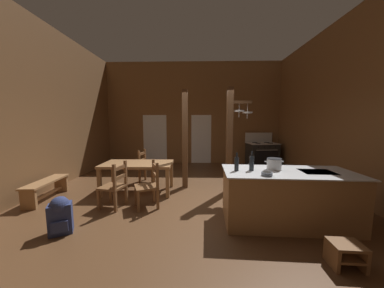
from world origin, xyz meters
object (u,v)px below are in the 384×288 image
object	(u,v)px
ladderback_chair_near_window	(147,167)
ladderback_chair_at_table_end	(115,186)
ladderback_chair_by_post	(149,185)
bottle_tall_on_counter	(252,163)
mixing_bowl_on_counter	(267,174)
bottle_short_on_counter	(237,164)
stockpot_on_counter	(274,164)
bench_along_left_wall	(46,187)
dining_table	(138,166)
step_stool	(346,253)
backpack	(60,214)
stove_range	(262,154)
kitchen_island	(287,197)

from	to	relation	value
ladderback_chair_near_window	ladderback_chair_at_table_end	bearing A→B (deg)	-97.09
ladderback_chair_by_post	bottle_tall_on_counter	bearing A→B (deg)	-16.02
mixing_bowl_on_counter	bottle_short_on_counter	bearing A→B (deg)	142.89
mixing_bowl_on_counter	stockpot_on_counter	bearing A→B (deg)	56.96
ladderback_chair_near_window	bench_along_left_wall	world-z (taller)	ladderback_chair_near_window
dining_table	bottle_short_on_counter	distance (m)	2.62
bottle_tall_on_counter	step_stool	bearing A→B (deg)	-51.08
backpack	bottle_tall_on_counter	world-z (taller)	bottle_tall_on_counter
mixing_bowl_on_counter	ladderback_chair_at_table_end	bearing A→B (deg)	163.22
stove_range	dining_table	world-z (taller)	stove_range
stove_range	ladderback_chair_by_post	distance (m)	5.28
step_stool	dining_table	xyz separation A→B (m)	(-3.27, 2.48, 0.47)
stove_range	backpack	xyz separation A→B (m)	(-4.73, -4.89, -0.17)
stove_range	mixing_bowl_on_counter	bearing A→B (deg)	-107.52
stove_range	dining_table	distance (m)	5.07
step_stool	dining_table	distance (m)	4.13
ladderback_chair_near_window	ladderback_chair_at_table_end	world-z (taller)	same
ladderback_chair_near_window	stockpot_on_counter	world-z (taller)	stockpot_on_counter
ladderback_chair_by_post	bottle_short_on_counter	size ratio (longest dim) A/B	3.04
stove_range	step_stool	distance (m)	5.56
ladderback_chair_by_post	backpack	xyz separation A→B (m)	(-1.15, -1.01, -0.14)
bottle_short_on_counter	ladderback_chair_by_post	bearing A→B (deg)	160.80
stove_range	backpack	bearing A→B (deg)	-134.02
dining_table	backpack	bearing A→B (deg)	-109.57
ladderback_chair_near_window	stockpot_on_counter	xyz separation A→B (m)	(2.81, -2.13, 0.57)
kitchen_island	mixing_bowl_on_counter	distance (m)	0.74
backpack	bench_along_left_wall	bearing A→B (deg)	133.75
step_stool	kitchen_island	bearing A→B (deg)	103.57
ladderback_chair_at_table_end	bottle_tall_on_counter	distance (m)	2.73
backpack	mixing_bowl_on_counter	world-z (taller)	mixing_bowl_on_counter
backpack	ladderback_chair_at_table_end	bearing A→B (deg)	64.24
kitchen_island	stove_range	world-z (taller)	stove_range
stove_range	bench_along_left_wall	distance (m)	6.98
ladderback_chair_near_window	bottle_short_on_counter	distance (m)	3.15
bench_along_left_wall	backpack	size ratio (longest dim) A/B	1.96
mixing_bowl_on_counter	bottle_tall_on_counter	size ratio (longest dim) A/B	0.50
ladderback_chair_at_table_end	stove_range	bearing A→B (deg)	42.69
bench_along_left_wall	step_stool	bearing A→B (deg)	-20.34
step_stool	backpack	size ratio (longest dim) A/B	0.63
dining_table	bottle_tall_on_counter	bearing A→B (deg)	-30.30
ladderback_chair_by_post	bench_along_left_wall	xyz separation A→B (m)	(-2.41, 0.31, -0.15)
dining_table	ladderback_chair_by_post	size ratio (longest dim) A/B	1.81
ladderback_chair_at_table_end	mixing_bowl_on_counter	world-z (taller)	mixing_bowl_on_counter
dining_table	ladderback_chair_by_post	xyz separation A→B (m)	(0.49, -0.86, -0.20)
dining_table	ladderback_chair_at_table_end	world-z (taller)	ladderback_chair_at_table_end
bottle_tall_on_counter	ladderback_chair_at_table_end	bearing A→B (deg)	169.23
ladderback_chair_by_post	bottle_tall_on_counter	world-z (taller)	bottle_tall_on_counter
kitchen_island	step_stool	bearing A→B (deg)	-76.43
dining_table	ladderback_chair_near_window	bearing A→B (deg)	89.29
stockpot_on_counter	bottle_tall_on_counter	xyz separation A→B (m)	(-0.41, -0.07, 0.03)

